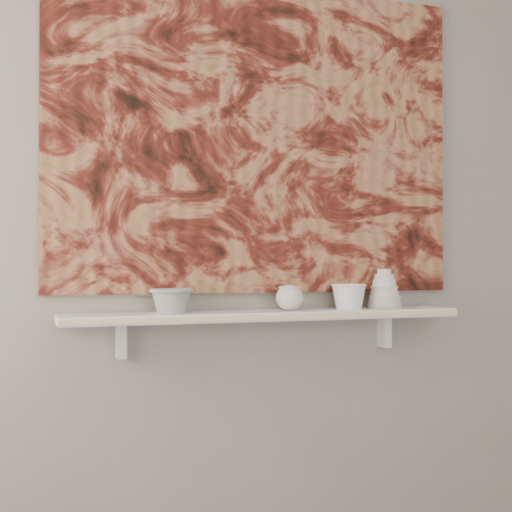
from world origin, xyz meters
name	(u,v)px	position (x,y,z in m)	size (l,w,h in m)	color
wall_back	(258,192)	(0.00, 1.60, 1.35)	(3.60, 3.60, 0.00)	gray
shelf	(267,315)	(0.00, 1.51, 0.92)	(1.40, 0.18, 0.03)	white
shelf_stripe	(277,317)	(0.00, 1.41, 0.92)	(1.40, 0.01, 0.02)	beige
bracket_left	(121,340)	(-0.49, 1.57, 0.84)	(0.03, 0.06, 0.12)	white
bracket_right	(384,331)	(0.49, 1.57, 0.84)	(0.03, 0.06, 0.12)	white
painting	(259,138)	(0.00, 1.59, 1.54)	(1.50, 0.03, 1.10)	maroon
house_motif	(374,226)	(0.45, 1.57, 1.23)	(0.09, 0.00, 0.08)	black
bowl_grey	(171,300)	(-0.33, 1.51, 0.97)	(0.15, 0.15, 0.08)	gray
cup_cream	(290,298)	(0.08, 1.51, 0.97)	(0.10, 0.10, 0.09)	silver
bell_vessel	(384,288)	(0.45, 1.51, 1.00)	(0.13, 0.13, 0.14)	beige
bowl_white	(349,296)	(0.31, 1.51, 0.98)	(0.13, 0.13, 0.09)	white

